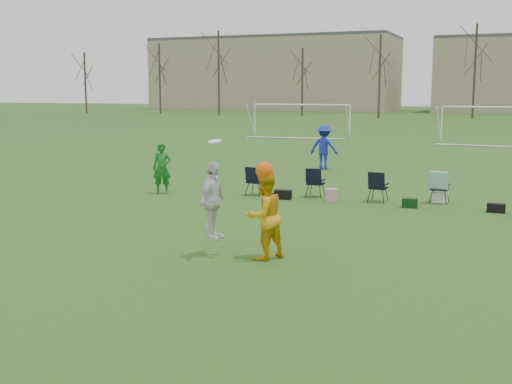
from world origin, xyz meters
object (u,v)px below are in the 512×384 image
at_px(fielder_blue, 324,147).
at_px(center_contest, 246,209).
at_px(goal_mid, 501,115).
at_px(goal_left, 301,111).
at_px(fielder_green_near, 162,168).

height_order(fielder_blue, center_contest, center_contest).
xyz_separation_m(fielder_blue, goal_mid, (6.93, 16.62, 0.94)).
bearing_deg(goal_mid, fielder_blue, -108.64).
bearing_deg(goal_left, center_contest, -78.98).
height_order(fielder_blue, goal_mid, goal_mid).
bearing_deg(fielder_blue, center_contest, 104.04).
bearing_deg(fielder_green_near, goal_mid, 45.76).
height_order(center_contest, goal_mid, center_contest).
bearing_deg(goal_left, goal_mid, -13.13).
bearing_deg(fielder_green_near, center_contest, -71.07).
bearing_deg(fielder_blue, goal_mid, -108.54).
xyz_separation_m(fielder_green_near, center_contest, (5.91, -6.73, 0.17)).
bearing_deg(fielder_green_near, goal_left, 75.69).
bearing_deg(goal_mid, goal_left, 175.87).
bearing_deg(center_contest, goal_mid, 82.45).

